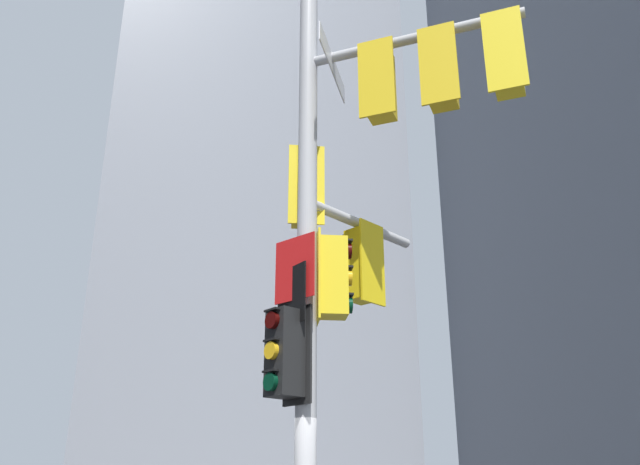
# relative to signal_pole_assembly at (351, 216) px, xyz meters

# --- Properties ---
(building_mid_block) EXTENTS (13.22, 13.22, 39.27)m
(building_mid_block) POSITION_rel_signal_pole_assembly_xyz_m (2.33, 24.49, 14.68)
(building_mid_block) COLOR #9399A3
(building_mid_block) RESTS_ON ground
(signal_pole_assembly) EXTENTS (2.94, 3.04, 8.40)m
(signal_pole_assembly) POSITION_rel_signal_pole_assembly_xyz_m (0.00, 0.00, 0.00)
(signal_pole_assembly) COLOR #B2B2B5
(signal_pole_assembly) RESTS_ON ground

